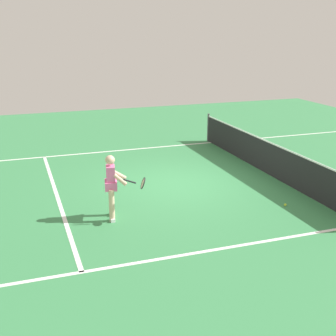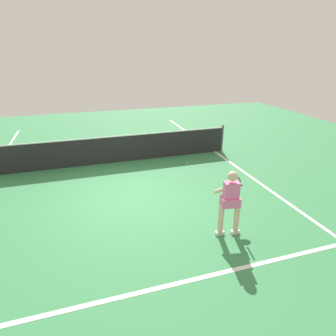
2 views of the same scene
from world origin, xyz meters
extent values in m
plane|color=#38844C|center=(0.00, 0.00, 0.00)|extent=(25.99, 25.99, 0.00)
cube|color=white|center=(0.00, -3.45, 0.00)|extent=(8.29, 0.10, 0.01)
cube|color=white|center=(-4.15, 0.00, 0.00)|extent=(0.10, 17.99, 0.01)
cube|color=white|center=(4.15, 0.00, 0.00)|extent=(0.10, 17.99, 0.01)
cylinder|color=#4C4C51|center=(-4.45, 2.93, 0.55)|extent=(0.08, 0.08, 1.10)
cube|color=#232326|center=(0.00, 2.93, 0.49)|extent=(8.81, 0.02, 0.98)
cube|color=white|center=(0.00, 2.93, 1.00)|extent=(8.81, 0.02, 0.04)
cylinder|color=beige|center=(1.69, -2.34, 0.39)|extent=(0.13, 0.13, 0.78)
cylinder|color=beige|center=(2.04, -2.40, 0.39)|extent=(0.13, 0.13, 0.78)
cube|color=white|center=(1.69, -2.34, 0.04)|extent=(0.20, 0.10, 0.08)
cube|color=white|center=(2.04, -2.40, 0.04)|extent=(0.20, 0.10, 0.08)
cube|color=pink|center=(1.86, -2.37, 1.04)|extent=(0.35, 0.26, 0.52)
cube|color=pink|center=(1.86, -2.37, 0.84)|extent=(0.45, 0.35, 0.20)
sphere|color=beige|center=(1.86, -2.37, 1.44)|extent=(0.22, 0.22, 0.22)
cylinder|color=beige|center=(1.75, -2.19, 1.06)|extent=(0.20, 0.49, 0.37)
cylinder|color=beige|center=(2.04, -2.25, 1.06)|extent=(0.35, 0.44, 0.37)
cylinder|color=black|center=(2.28, -2.02, 1.02)|extent=(0.09, 0.30, 0.14)
torus|color=black|center=(2.34, -1.73, 0.96)|extent=(0.30, 0.17, 0.28)
cylinder|color=beige|center=(2.34, -1.73, 0.96)|extent=(0.25, 0.13, 0.23)
sphere|color=#D1E533|center=(2.55, 1.95, 0.03)|extent=(0.07, 0.07, 0.07)
camera|label=1|loc=(11.74, -4.40, 4.35)|focal=48.72mm
camera|label=2|loc=(-1.07, -7.16, 3.88)|focal=30.50mm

